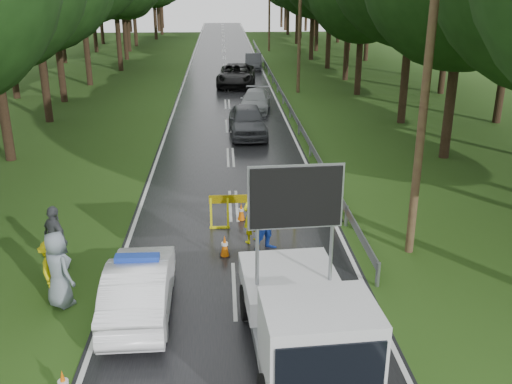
{
  "coord_description": "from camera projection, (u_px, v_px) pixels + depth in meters",
  "views": [
    {
      "loc": [
        -0.33,
        -13.18,
        7.68
      ],
      "look_at": [
        0.69,
        3.91,
        1.3
      ],
      "focal_mm": 40.0,
      "sensor_mm": 36.0,
      "label": 1
    }
  ],
  "objects": [
    {
      "name": "road",
      "position": [
        226.0,
        88.0,
        43.09
      ],
      "size": [
        7.0,
        140.0,
        0.02
      ],
      "primitive_type": "cube",
      "color": "black",
      "rests_on": "ground"
    },
    {
      "name": "cone_left_mid",
      "position": [
        154.0,
        271.0,
        15.24
      ],
      "size": [
        0.37,
        0.37,
        0.79
      ],
      "color": "black",
      "rests_on": "ground"
    },
    {
      "name": "utility_pole_near",
      "position": [
        426.0,
        83.0,
        15.42
      ],
      "size": [
        1.4,
        0.24,
        10.0
      ],
      "color": "#4A2E22",
      "rests_on": "ground"
    },
    {
      "name": "queue_car_fourth",
      "position": [
        253.0,
        61.0,
        52.09
      ],
      "size": [
        1.69,
        4.3,
        1.4
      ],
      "primitive_type": "imported",
      "rotation": [
        0.0,
        0.0,
        -0.05
      ],
      "color": "#393B40",
      "rests_on": "ground"
    },
    {
      "name": "work_truck",
      "position": [
        305.0,
        321.0,
        11.74
      ],
      "size": [
        2.54,
        5.16,
        4.01
      ],
      "rotation": [
        0.0,
        0.0,
        0.07
      ],
      "color": "gray",
      "rests_on": "ground"
    },
    {
      "name": "queue_car_first",
      "position": [
        247.0,
        121.0,
        29.73
      ],
      "size": [
        2.03,
        4.72,
        1.59
      ],
      "primitive_type": "imported",
      "rotation": [
        0.0,
        0.0,
        0.03
      ],
      "color": "#42444A",
      "rests_on": "ground"
    },
    {
      "name": "bystander_mid",
      "position": [
        56.0,
        238.0,
        15.82
      ],
      "size": [
        1.11,
        1.12,
        1.9
      ],
      "primitive_type": "imported",
      "rotation": [
        0.0,
        0.0,
        2.35
      ],
      "color": "#43464C",
      "rests_on": "ground"
    },
    {
      "name": "cone_far",
      "position": [
        241.0,
        212.0,
        19.3
      ],
      "size": [
        0.3,
        0.3,
        0.64
      ],
      "color": "black",
      "rests_on": "ground"
    },
    {
      "name": "bystander_right",
      "position": [
        58.0,
        269.0,
        14.04
      ],
      "size": [
        1.13,
        1.13,
        1.98
      ],
      "primitive_type": "imported",
      "rotation": [
        0.0,
        0.0,
        2.36
      ],
      "color": "slate",
      "rests_on": "ground"
    },
    {
      "name": "cone_right",
      "position": [
        338.0,
        209.0,
        19.3
      ],
      "size": [
        0.38,
        0.38,
        0.8
      ],
      "color": "black",
      "rests_on": "ground"
    },
    {
      "name": "police_sedan",
      "position": [
        140.0,
        287.0,
        13.82
      ],
      "size": [
        1.58,
        4.28,
        1.54
      ],
      "rotation": [
        0.0,
        0.0,
        3.16
      ],
      "color": "white",
      "rests_on": "ground"
    },
    {
      "name": "guardrail",
      "position": [
        275.0,
        81.0,
        42.8
      ],
      "size": [
        0.12,
        60.06,
        0.7
      ],
      "color": "gray",
      "rests_on": "ground"
    },
    {
      "name": "civilian",
      "position": [
        269.0,
        221.0,
        16.96
      ],
      "size": [
        1.17,
        1.11,
        1.91
      ],
      "primitive_type": "imported",
      "rotation": [
        0.0,
        0.0,
        0.58
      ],
      "color": "#1A3DAB",
      "rests_on": "ground"
    },
    {
      "name": "cone_center",
      "position": [
        225.0,
        246.0,
        16.77
      ],
      "size": [
        0.32,
        0.32,
        0.67
      ],
      "color": "black",
      "rests_on": "ground"
    },
    {
      "name": "queue_car_third",
      "position": [
        236.0,
        75.0,
        43.77
      ],
      "size": [
        3.28,
        6.18,
        1.66
      ],
      "primitive_type": "imported",
      "rotation": [
        0.0,
        0.0,
        -0.09
      ],
      "color": "black",
      "rests_on": "ground"
    },
    {
      "name": "utility_pole_far",
      "position": [
        269.0,
        5.0,
        64.06
      ],
      "size": [
        1.4,
        0.24,
        10.0
      ],
      "color": "#4A2E22",
      "rests_on": "ground"
    },
    {
      "name": "officer",
      "position": [
        252.0,
        215.0,
        17.47
      ],
      "size": [
        0.8,
        0.76,
        1.83
      ],
      "primitive_type": "imported",
      "rotation": [
        0.0,
        0.0,
        3.83
      ],
      "color": "#F6F40D",
      "rests_on": "ground"
    },
    {
      "name": "utility_pole_mid",
      "position": [
        300.0,
        20.0,
        39.74
      ],
      "size": [
        1.4,
        0.24,
        10.0
      ],
      "color": "#4A2E22",
      "rests_on": "ground"
    },
    {
      "name": "ground",
      "position": [
        239.0,
        290.0,
        15.03
      ],
      "size": [
        160.0,
        160.0,
        0.0
      ],
      "primitive_type": "plane",
      "color": "#284513",
      "rests_on": "ground"
    },
    {
      "name": "bystander_left",
      "position": [
        52.0,
        269.0,
        14.49
      ],
      "size": [
        0.64,
        1.05,
        1.57
      ],
      "primitive_type": "imported",
      "rotation": [
        0.0,
        0.0,
        1.63
      ],
      "color": "yellow",
      "rests_on": "ground"
    },
    {
      "name": "queue_car_second",
      "position": [
        255.0,
        101.0,
        35.44
      ],
      "size": [
        2.37,
        4.58,
        1.27
      ],
      "primitive_type": "imported",
      "rotation": [
        0.0,
        0.0,
        -0.14
      ],
      "color": "#979B9F",
      "rests_on": "ground"
    },
    {
      "name": "barrier",
      "position": [
        253.0,
        203.0,
        18.49
      ],
      "size": [
        2.86,
        0.08,
        1.18
      ],
      "rotation": [
        0.0,
        0.0,
        0.0
      ],
      "color": "yellow",
      "rests_on": "ground"
    }
  ]
}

